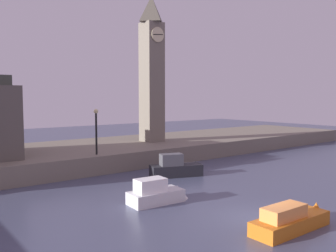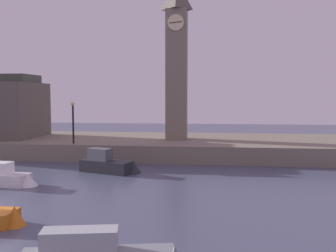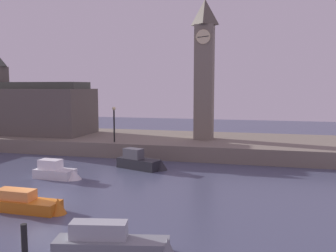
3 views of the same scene
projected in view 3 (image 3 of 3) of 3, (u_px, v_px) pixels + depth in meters
name	position (u px, v px, depth m)	size (l,w,h in m)	color
ground_plane	(42.00, 202.00, 22.87)	(120.00, 120.00, 0.00)	#474C66
far_embankment	(141.00, 142.00, 42.09)	(70.00, 12.00, 1.50)	slate
clock_tower	(204.00, 68.00, 38.96)	(2.14, 2.20, 14.83)	slate
parliament_hall	(35.00, 108.00, 44.28)	(12.93, 6.92, 9.83)	#5B544C
streetlamp	(114.00, 120.00, 37.31)	(0.36, 0.36, 3.64)	black
mooring_post_right	(24.00, 245.00, 14.64)	(0.25, 0.25, 1.74)	black
boat_ferry_white	(58.00, 172.00, 28.62)	(3.90, 1.65, 1.48)	silver
boat_patrol_orange	(31.00, 204.00, 21.08)	(4.98, 1.43, 1.42)	orange
boat_cruiser_grey	(120.00, 244.00, 15.59)	(5.64, 2.09, 1.65)	gray
boat_barge_dark	(142.00, 162.00, 31.88)	(4.86, 2.63, 1.79)	#232328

